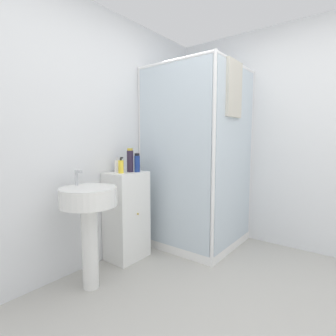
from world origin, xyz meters
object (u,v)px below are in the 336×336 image
(lotion_bottle_white, at_px, (117,166))
(shampoo_bottle_tall_black, at_px, (130,160))
(shampoo_bottle_blue, at_px, (137,163))
(soap_dispenser, at_px, (121,166))
(sink, at_px, (89,211))

(lotion_bottle_white, bearing_deg, shampoo_bottle_tall_black, -52.24)
(shampoo_bottle_blue, relative_size, lotion_bottle_white, 1.27)
(soap_dispenser, xyz_separation_m, shampoo_bottle_tall_black, (0.12, -0.00, 0.05))
(shampoo_bottle_tall_black, relative_size, shampoo_bottle_blue, 1.27)
(sink, bearing_deg, soap_dispenser, 16.85)
(soap_dispenser, relative_size, shampoo_bottle_tall_black, 0.65)
(sink, bearing_deg, shampoo_bottle_blue, 7.98)
(sink, relative_size, lotion_bottle_white, 6.56)
(sink, height_order, shampoo_bottle_blue, shampoo_bottle_blue)
(shampoo_bottle_tall_black, height_order, lotion_bottle_white, shampoo_bottle_tall_black)
(shampoo_bottle_blue, bearing_deg, shampoo_bottle_tall_black, 129.43)
(shampoo_bottle_tall_black, bearing_deg, lotion_bottle_white, 127.76)
(sink, relative_size, shampoo_bottle_tall_black, 4.05)
(sink, xyz_separation_m, shampoo_bottle_tall_black, (0.61, 0.15, 0.37))
(shampoo_bottle_blue, bearing_deg, sink, -172.02)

